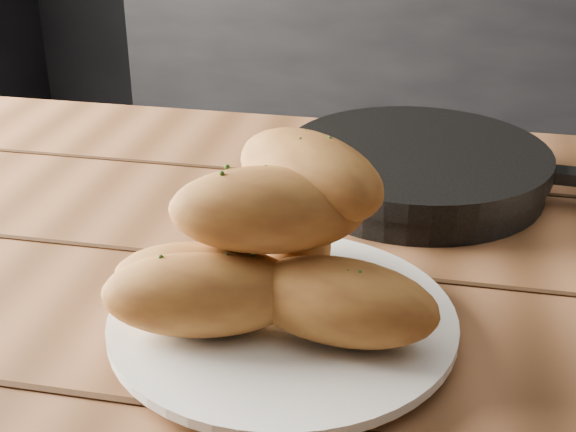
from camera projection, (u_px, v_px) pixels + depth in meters
The scene contains 3 objects.
plate at pixel (283, 323), 0.60m from camera, with size 0.26×0.26×0.02m.
bread_rolls at pixel (269, 253), 0.58m from camera, with size 0.25×0.20×0.13m.
skillet at pixel (418, 168), 0.84m from camera, with size 0.41×0.28×0.05m.
Camera 1 is at (-0.46, -0.82, 1.10)m, focal length 50.00 mm.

